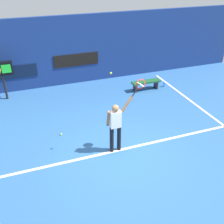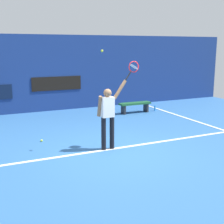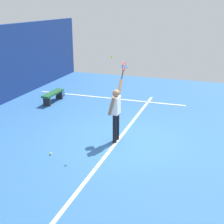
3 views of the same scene
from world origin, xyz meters
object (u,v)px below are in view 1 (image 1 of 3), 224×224
scoreboard_clock (1,70)px  spare_ball (61,134)px  tennis_ball (111,73)px  tennis_player (116,124)px  tennis_racket (140,85)px  water_bottle (164,84)px  court_bench (146,83)px

scoreboard_clock → spare_ball: scoreboard_clock is taller
tennis_ball → scoreboard_clock: tennis_ball is taller
tennis_player → spare_ball: bearing=135.8°
tennis_racket → water_bottle: bearing=50.1°
court_bench → water_bottle: 1.04m
tennis_ball → spare_ball: tennis_ball is taller
water_bottle → tennis_racket: bearing=-129.9°
scoreboard_clock → court_bench: bearing=-11.3°
spare_ball → scoreboard_clock: bearing=115.3°
tennis_ball → court_bench: size_ratio=0.05×
tennis_player → tennis_racket: (0.76, -0.00, 1.21)m
court_bench → water_bottle: bearing=0.0°
water_bottle → scoreboard_clock: bearing=170.3°
spare_ball → water_bottle: bearing=23.7°
scoreboard_clock → water_bottle: 7.49m
tennis_racket → scoreboard_clock: (-4.02, 5.16, -0.88)m
tennis_racket → tennis_ball: tennis_ball is taller
tennis_racket → court_bench: bearing=60.1°
tennis_ball → scoreboard_clock: 6.10m
water_bottle → tennis_ball: bearing=-137.4°
tennis_player → tennis_racket: tennis_racket is taller
court_bench → scoreboard_clock: bearing=168.7°
scoreboard_clock → spare_ball: (1.74, -3.68, -1.31)m
tennis_player → spare_ball: size_ratio=28.11×
scoreboard_clock → court_bench: scoreboard_clock is taller
tennis_ball → scoreboard_clock: (-3.14, 5.06, -1.34)m
tennis_player → court_bench: 4.98m
tennis_racket → scoreboard_clock: tennis_racket is taller
court_bench → water_bottle: size_ratio=5.83×
tennis_racket → spare_ball: tennis_racket is taller
tennis_player → tennis_ball: tennis_ball is taller
tennis_racket → court_bench: 4.89m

